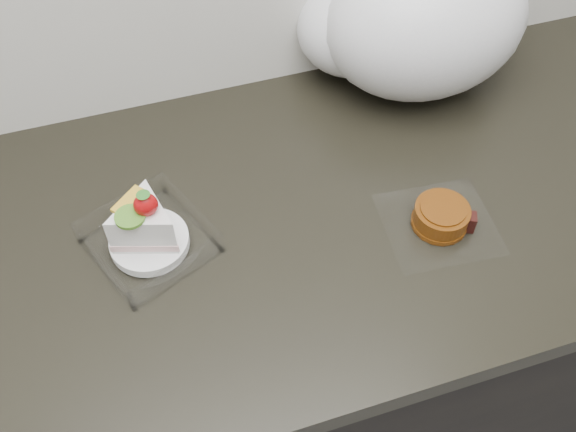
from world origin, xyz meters
The scene contains 4 objects.
counter centered at (0.00, 1.69, 0.45)m, with size 2.04×0.64×0.90m.
cake_tray centered at (-0.12, 1.69, 0.93)m, with size 0.20×0.20×0.12m.
mooncake_wrap centered at (0.31, 1.60, 0.92)m, with size 0.18×0.17×0.04m.
plastic_bag centered at (0.39, 1.92, 1.03)m, with size 0.43×0.36×0.32m.
Camera 1 is at (-0.09, 1.11, 1.66)m, focal length 40.00 mm.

